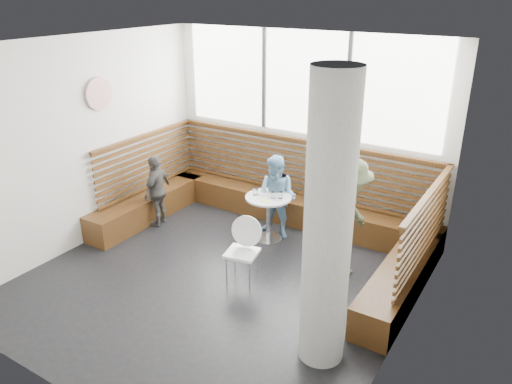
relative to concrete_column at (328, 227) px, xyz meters
The scene contains 15 objects.
room 1.95m from the concrete_column, 161.90° to the left, with size 5.00×5.00×3.20m.
booth 3.24m from the concrete_column, 127.94° to the left, with size 5.00×2.50×1.44m.
concrete_column is the anchor object (origin of this frame).
wall_art 4.48m from the concrete_column, 166.94° to the left, with size 0.50×0.50×0.03m, color white.
cafe_table 2.98m from the concrete_column, 132.83° to the left, with size 0.73×0.73×0.75m.
cafe_chair 2.06m from the concrete_column, 151.63° to the left, with size 0.44×0.43×0.92m.
adult_man 1.85m from the concrete_column, 104.45° to the left, with size 1.14×0.66×1.77m, color #424B32.
child_back 3.03m from the concrete_column, 129.61° to the left, with size 0.67×0.52×1.37m, color #709EC2.
child_left 4.21m from the concrete_column, 157.77° to the left, with size 0.73×0.30×1.24m, color #4B4844.
plate_near 3.05m from the concrete_column, 133.46° to the left, with size 0.20×0.20×0.01m, color white.
plate_far 3.01m from the concrete_column, 129.49° to the left, with size 0.20×0.20×0.01m, color white.
glass_left 3.01m from the concrete_column, 136.53° to the left, with size 0.07×0.07×0.12m, color white.
glass_mid 2.83m from the concrete_column, 131.67° to the left, with size 0.06×0.06×0.10m, color white.
glass_right 2.81m from the concrete_column, 129.12° to the left, with size 0.07×0.07×0.11m, color white.
menu_card 2.77m from the concrete_column, 134.28° to the left, with size 0.18×0.13×0.00m, color #A5C64C.
Camera 1 is at (3.61, -4.79, 3.85)m, focal length 35.00 mm.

